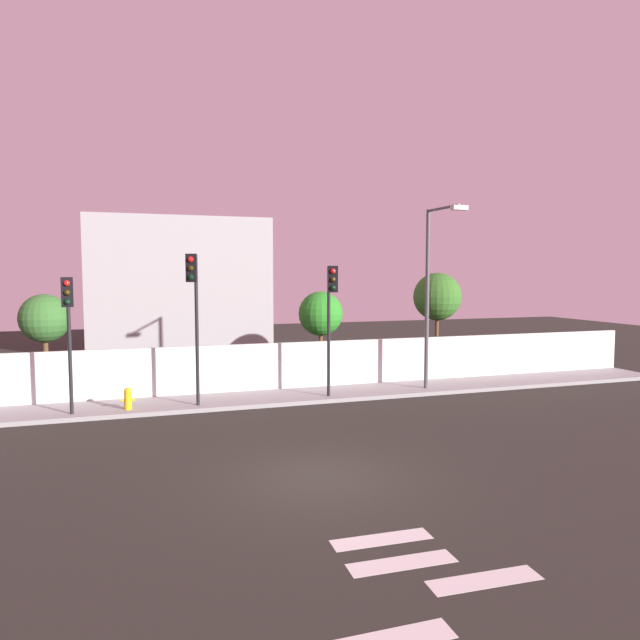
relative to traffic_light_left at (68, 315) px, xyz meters
name	(u,v)px	position (x,y,z in m)	size (l,w,h in m)	color
ground_plane	(320,477)	(5.89, -7.01, -3.36)	(80.00, 80.00, 0.00)	#282721
sidewalk	(250,399)	(5.89, 1.19, -3.29)	(36.00, 2.40, 0.15)	gray
perimeter_wall	(244,368)	(5.89, 2.48, -2.31)	(36.00, 0.18, 1.80)	silver
crosswalk_marking	(413,576)	(5.93, -11.54, -3.36)	(3.81, 3.02, 0.01)	silver
traffic_light_left	(68,315)	(0.00, 0.00, 0.00)	(0.36, 1.22, 4.39)	black
traffic_light_center	(331,303)	(8.52, -0.19, 0.28)	(0.57, 1.62, 4.77)	black
traffic_light_right	(194,298)	(3.82, -0.04, 0.51)	(0.50, 1.37, 5.13)	black
street_lamp_curbside	(432,283)	(12.84, 0.43, 0.94)	(0.61, 2.26, 6.97)	#4C4C51
fire_hydrant	(128,398)	(1.67, 0.61, -2.82)	(0.44, 0.26, 0.74)	gold
roadside_tree_leftmost	(44,319)	(-1.24, 4.06, -0.38)	(1.81, 1.81, 3.91)	brown
roadside_tree_midleft	(321,314)	(9.53, 4.06, -0.42)	(1.90, 1.90, 3.91)	brown
roadside_tree_midright	(437,297)	(15.17, 4.06, 0.24)	(2.19, 2.19, 4.72)	brown
low_building_distant	(179,286)	(4.52, 16.48, 0.60)	(10.34, 6.00, 7.93)	#9D9D9D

